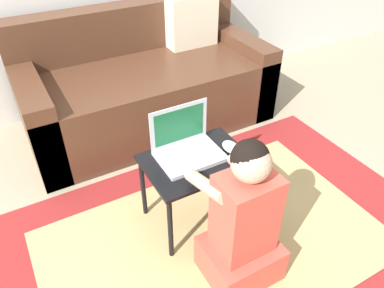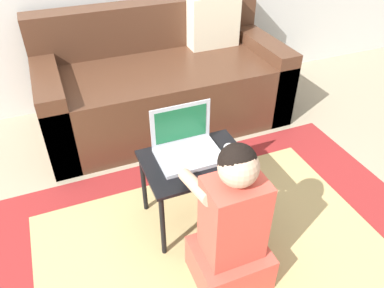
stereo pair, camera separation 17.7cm
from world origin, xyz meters
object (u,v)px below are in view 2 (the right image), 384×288
(laptop_desk, at_px, (195,169))
(laptop, at_px, (187,148))
(couch, at_px, (163,83))
(computer_mouse, at_px, (232,150))
(person_seated, at_px, (232,229))

(laptop_desk, bearing_deg, laptop, 109.39)
(couch, height_order, computer_mouse, couch)
(couch, distance_m, laptop_desk, 1.04)
(laptop_desk, xyz_separation_m, computer_mouse, (0.19, -0.01, 0.07))
(couch, xyz_separation_m, computer_mouse, (0.01, -1.04, 0.13))
(computer_mouse, xyz_separation_m, person_seated, (-0.18, -0.36, -0.10))
(laptop, xyz_separation_m, person_seated, (0.03, -0.43, -0.12))
(person_seated, bearing_deg, laptop_desk, 91.19)
(couch, relative_size, computer_mouse, 14.80)
(couch, distance_m, person_seated, 1.41)
(laptop, bearing_deg, laptop_desk, -70.61)
(laptop_desk, height_order, laptop, laptop)
(laptop, bearing_deg, person_seated, -86.42)
(laptop_desk, height_order, person_seated, person_seated)
(laptop_desk, relative_size, person_seated, 0.67)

